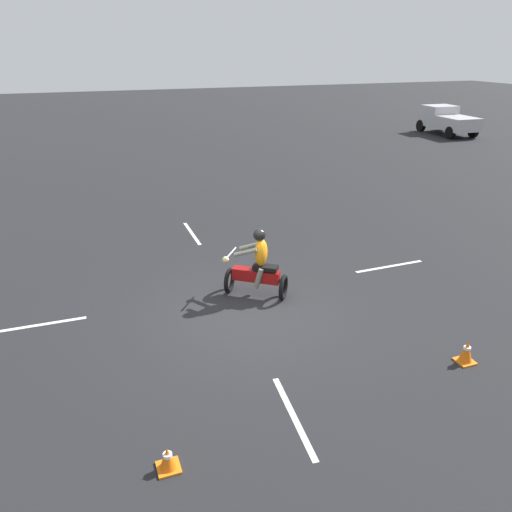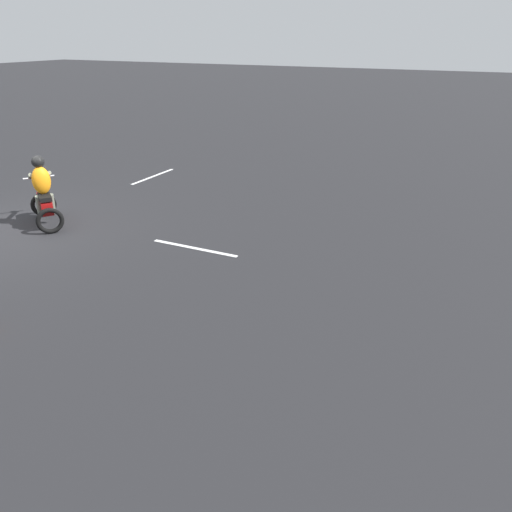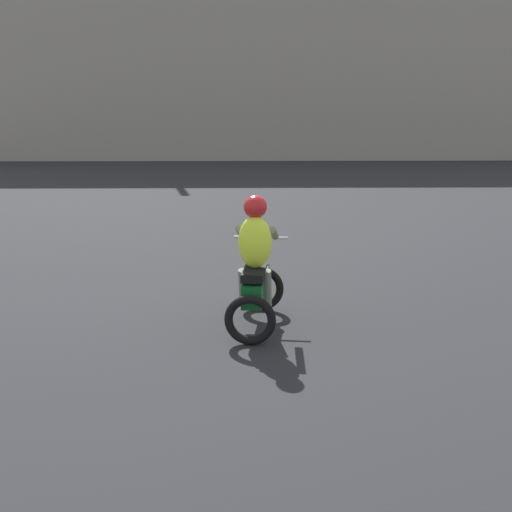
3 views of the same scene
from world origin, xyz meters
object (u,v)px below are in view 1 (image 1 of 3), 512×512
object	(u,v)px
pickup_truck	(447,120)
traffic_cone_mid_left	(466,352)
motorcycle_rider_foreground	(257,267)
traffic_cone_near_right	(168,459)

from	to	relation	value
pickup_truck	traffic_cone_mid_left	xyz separation A→B (m)	(20.88, -16.77, -0.71)
motorcycle_rider_foreground	pickup_truck	xyz separation A→B (m)	(-17.08, 19.45, 0.20)
motorcycle_rider_foreground	pickup_truck	bearing A→B (deg)	-12.31
traffic_cone_near_right	traffic_cone_mid_left	size ratio (longest dim) A/B	0.78
traffic_cone_near_right	traffic_cone_mid_left	world-z (taller)	traffic_cone_mid_left
traffic_cone_mid_left	traffic_cone_near_right	bearing A→B (deg)	-83.84
traffic_cone_near_right	pickup_truck	bearing A→B (deg)	133.82
pickup_truck	traffic_cone_near_right	xyz separation A→B (m)	(21.49, -22.39, -0.76)
motorcycle_rider_foreground	traffic_cone_near_right	xyz separation A→B (m)	(4.41, -2.95, -0.56)
pickup_truck	traffic_cone_near_right	world-z (taller)	pickup_truck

